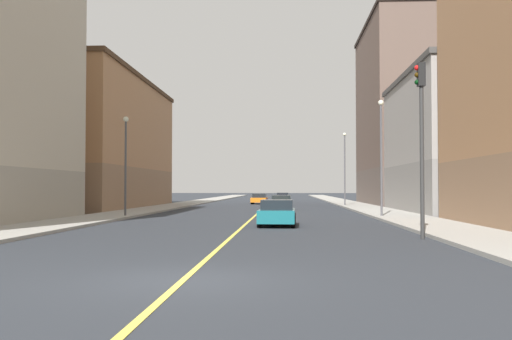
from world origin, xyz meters
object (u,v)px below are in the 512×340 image
object	(u,v)px
building_right_midblock	(98,143)
street_lamp_left_near	(381,146)
car_maroon	(283,198)
car_teal	(277,213)
street_lamp_right_near	(126,155)
car_orange	(259,199)
building_left_far	(407,114)
traffic_light_left_near	(421,126)
car_yellow	(282,203)
building_left_mid	(463,143)
street_lamp_left_far	(345,162)

from	to	relation	value
building_right_midblock	street_lamp_left_near	distance (m)	30.13
street_lamp_left_near	car_maroon	xyz separation A→B (m)	(-6.71, 40.53, -4.08)
car_teal	car_maroon	distance (m)	48.66
building_right_midblock	street_lamp_right_near	bearing A→B (deg)	-66.24
street_lamp_left_near	street_lamp_right_near	xyz separation A→B (m)	(-16.85, -0.49, -0.55)
street_lamp_left_near	car_orange	xyz separation A→B (m)	(-9.51, 31.86, -4.10)
building_left_far	building_right_midblock	xyz separation A→B (m)	(-32.46, -11.98, -4.23)
street_lamp_left_near	building_right_midblock	bearing A→B (deg)	145.04
car_orange	car_teal	distance (m)	40.09
traffic_light_left_near	car_yellow	size ratio (longest dim) A/B	1.70
building_right_midblock	car_yellow	size ratio (longest dim) A/B	6.54
building_left_mid	car_maroon	xyz separation A→B (m)	(-14.52, 32.25, -4.90)
building_right_midblock	car_orange	world-z (taller)	building_right_midblock
street_lamp_left_near	car_orange	size ratio (longest dim) A/B	1.73
building_left_far	car_teal	bearing A→B (deg)	-111.22
building_right_midblock	street_lamp_left_far	bearing A→B (deg)	13.66
street_lamp_left_near	car_yellow	distance (m)	15.09
traffic_light_left_near	car_yellow	xyz separation A→B (m)	(-5.63, 28.29, -3.71)
building_right_midblock	car_teal	size ratio (longest dim) A/B	6.53
street_lamp_left_far	building_right_midblock	bearing A→B (deg)	-166.34
street_lamp_left_far	building_left_far	bearing A→B (deg)	37.49
street_lamp_right_near	car_maroon	size ratio (longest dim) A/B	1.57
building_left_mid	street_lamp_left_near	world-z (taller)	building_left_mid
street_lamp_left_far	car_teal	bearing A→B (deg)	-102.05
building_left_far	traffic_light_left_near	xyz separation A→B (m)	(-8.82, -44.59, -6.24)
building_left_far	building_right_midblock	size ratio (longest dim) A/B	0.81
building_right_midblock	traffic_light_left_near	bearing A→B (deg)	-54.06
car_yellow	car_teal	xyz separation A→B (m)	(-0.05, -21.05, 0.03)
traffic_light_left_near	building_right_midblock	bearing A→B (deg)	125.94
car_yellow	car_teal	bearing A→B (deg)	-90.14
street_lamp_right_near	car_orange	xyz separation A→B (m)	(7.34, 32.35, -3.55)
car_orange	car_maroon	xyz separation A→B (m)	(2.80, 8.67, 0.02)
building_left_far	car_yellow	size ratio (longest dim) A/B	5.28
car_yellow	car_maroon	size ratio (longest dim) A/B	0.96
building_left_mid	car_orange	world-z (taller)	building_left_mid
building_left_mid	car_orange	size ratio (longest dim) A/B	4.12
building_left_far	street_lamp_left_near	distance (m)	30.81
traffic_light_left_near	car_yellow	distance (m)	29.08
car_yellow	street_lamp_left_near	bearing A→B (deg)	-62.77
street_lamp_right_near	street_lamp_left_far	bearing A→B (deg)	54.61
building_left_far	building_right_midblock	world-z (taller)	building_left_far
building_right_midblock	street_lamp_left_far	distance (m)	25.42
street_lamp_right_near	car_maroon	xyz separation A→B (m)	(10.14, 41.01, -3.53)
building_right_midblock	car_maroon	bearing A→B (deg)	52.39
building_left_mid	street_lamp_left_far	distance (m)	16.88
street_lamp_right_near	car_maroon	distance (m)	42.40
car_teal	car_maroon	bearing A→B (deg)	90.02
street_lamp_right_near	building_left_far	bearing A→B (deg)	50.31
building_left_far	car_orange	distance (m)	20.15
street_lamp_left_far	car_yellow	size ratio (longest dim) A/B	1.92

